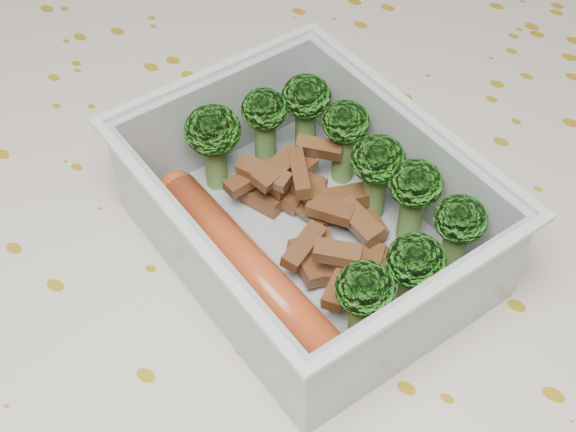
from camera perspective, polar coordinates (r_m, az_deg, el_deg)
The scene contains 6 objects.
dining_table at distance 0.46m, azimuth -0.19°, elevation -9.09°, with size 1.40×0.90×0.75m.
tablecloth at distance 0.42m, azimuth -0.21°, elevation -5.39°, with size 1.46×0.96×0.19m.
lunch_container at distance 0.37m, azimuth 1.43°, elevation -0.44°, with size 0.20×0.18×0.06m.
broccoli_florets at distance 0.37m, azimuth 3.96°, elevation 2.83°, with size 0.15×0.11×0.05m.
meat_pile at distance 0.38m, azimuth 2.28°, elevation 0.26°, with size 0.11×0.08×0.03m.
sausage at distance 0.36m, azimuth -2.84°, elevation -3.79°, with size 0.13×0.06×0.02m.
Camera 1 is at (0.14, -0.20, 1.06)m, focal length 50.00 mm.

